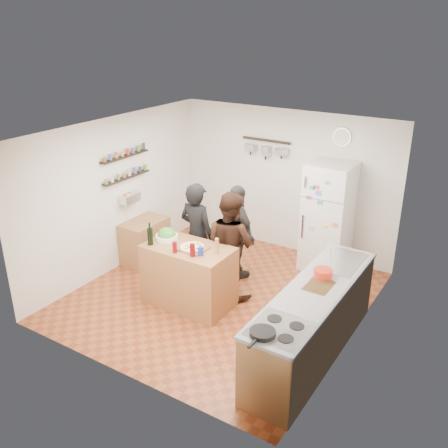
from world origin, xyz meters
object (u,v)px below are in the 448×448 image
Objects in this scene: person_back at (237,232)px; wall_clock at (342,137)px; person_left at (197,235)px; counter_run at (313,323)px; salt_canister at (201,251)px; fridge at (328,217)px; pepper_mill at (217,247)px; side_table at (145,241)px; prep_island at (189,275)px; skillet at (263,333)px; wine_bottle at (150,237)px; salad_bowl at (167,237)px; red_bowl at (323,273)px; person_center at (230,244)px.

wall_clock is at bearing -100.68° from person_back.
counter_run is at bearing 166.58° from person_left.
salt_canister is 2.45m from fridge.
pepper_mill is at bearing 132.74° from person_back.
side_table is at bearing 154.39° from salt_canister.
prep_island reaches higher than side_table.
person_left is 6.19× the size of skillet.
salt_canister is at bearing -131.42° from pepper_mill.
person_left is at bearing 69.69° from wine_bottle.
salad_bowl is at bearing 173.21° from prep_island.
pepper_mill is 2.79m from wall_clock.
pepper_mill is at bearing 0.00° from salad_bowl.
person_back is at bearing 153.45° from red_bowl.
person_back is 0.59× the size of counter_run.
pepper_mill is at bearing 6.34° from prep_island.
prep_island is 0.69m from person_left.
prep_island is 0.71m from pepper_mill.
person_left is 0.66m from person_back.
salt_canister is 3.00m from wall_clock.
pepper_mill is 0.56m from person_center.
fridge is (1.74, 2.36, -0.13)m from wine_bottle.
skillet is 0.90× the size of wall_clock.
wine_bottle is (-0.50, -0.22, 0.58)m from prep_island.
counter_run reaches higher than side_table.
wine_bottle is 0.15× the size of person_left.
skillet is (1.59, -1.18, -0.03)m from salt_canister.
pepper_mill reaches higher than salad_bowl.
side_table is at bearing 147.03° from salad_bowl.
skillet is (1.54, -1.88, 0.13)m from person_center.
fridge is at bearing 60.04° from prep_island.
pepper_mill reaches higher than counter_run.
salad_bowl is at bearing 149.57° from skillet.
wine_bottle reaches higher than counter_run.
counter_run is (1.64, -0.73, -0.36)m from person_center.
salt_canister is (0.80, 0.10, -0.06)m from wine_bottle.
person_center is at bearing 156.08° from counter_run.
skillet is at bearing -43.33° from pepper_mill.
wine_bottle is 2.55m from counter_run.
fridge is (0.79, 2.09, -0.10)m from pepper_mill.
pepper_mill is 0.11× the size of person_left.
prep_island reaches higher than counter_run.
pepper_mill is at bearing -107.96° from wall_clock.
person_left reaches higher than person_back.
prep_island is 1.99m from counter_run.
wine_bottle is (-0.08, -0.27, 0.09)m from salad_bowl.
person_left is at bearing 67.64° from salad_bowl.
wine_bottle is at bearing -164.13° from pepper_mill.
salad_bowl reaches higher than side_table.
salad_bowl is 1.08× the size of wall_clock.
fridge reaches higher than pepper_mill.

